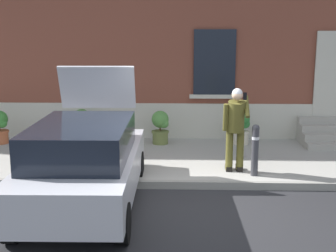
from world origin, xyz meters
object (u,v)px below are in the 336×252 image
object	(u,v)px
bollard_near_person	(255,148)
person_on_phone	(236,124)
hatchback_car_silver	(85,162)
planter_cream	(241,127)
planter_terracotta	(0,126)
planter_olive	(161,126)
planter_charcoal	(82,124)
bollard_far_left	(98,147)

from	to	relation	value
bollard_near_person	person_on_phone	xyz separation A→B (m)	(-0.37, 0.23, 0.43)
hatchback_car_silver	planter_cream	world-z (taller)	hatchback_car_silver
planter_terracotta	planter_cream	distance (m)	6.21
planter_cream	person_on_phone	bearing A→B (deg)	-100.23
hatchback_car_silver	person_on_phone	world-z (taller)	hatchback_car_silver
bollard_near_person	planter_terracotta	distance (m)	6.63
hatchback_car_silver	planter_olive	xyz separation A→B (m)	(1.10, 3.94, -0.19)
planter_terracotta	planter_cream	world-z (taller)	same
planter_olive	person_on_phone	bearing A→B (deg)	-55.04
person_on_phone	planter_terracotta	size ratio (longest dim) A/B	2.03
planter_charcoal	bollard_near_person	bearing A→B (deg)	-34.21
bollard_near_person	hatchback_car_silver	bearing A→B (deg)	-156.25
planter_terracotta	planter_charcoal	bearing A→B (deg)	8.29
bollard_near_person	planter_terracotta	xyz separation A→B (m)	(-6.15, 2.47, -0.11)
planter_terracotta	bollard_near_person	bearing A→B (deg)	-21.89
hatchback_car_silver	planter_olive	distance (m)	4.10
bollard_near_person	bollard_far_left	bearing A→B (deg)	180.00
hatchback_car_silver	bollard_near_person	distance (m)	3.40
planter_terracotta	hatchback_car_silver	bearing A→B (deg)	-51.67
bollard_far_left	planter_terracotta	xyz separation A→B (m)	(-3.00, 2.47, -0.11)
hatchback_car_silver	planter_charcoal	distance (m)	4.26
planter_cream	bollard_far_left	bearing A→B (deg)	-140.84
bollard_far_left	bollard_near_person	bearing A→B (deg)	0.00
planter_charcoal	planter_cream	bearing A→B (deg)	-2.18
bollard_far_left	person_on_phone	world-z (taller)	person_on_phone
planter_olive	bollard_far_left	bearing A→B (deg)	-113.94
planter_charcoal	planter_terracotta	bearing A→B (deg)	-171.71
planter_charcoal	hatchback_car_silver	bearing A→B (deg)	-76.87
planter_olive	planter_cream	size ratio (longest dim) A/B	1.00
hatchback_car_silver	planter_charcoal	world-z (taller)	hatchback_car_silver
planter_olive	planter_charcoal	bearing A→B (deg)	174.42
hatchback_car_silver	planter_terracotta	distance (m)	4.90
planter_charcoal	planter_olive	distance (m)	2.08
bollard_near_person	planter_terracotta	size ratio (longest dim) A/B	1.22
bollard_far_left	planter_charcoal	distance (m)	2.93
hatchback_car_silver	planter_cream	xyz separation A→B (m)	(3.17, 3.99, -0.19)
planter_terracotta	planter_olive	bearing A→B (deg)	1.38
person_on_phone	planter_olive	size ratio (longest dim) A/B	2.03
hatchback_car_silver	bollard_near_person	xyz separation A→B (m)	(3.11, 1.37, -0.09)
bollard_near_person	planter_cream	xyz separation A→B (m)	(0.06, 2.62, -0.11)
bollard_near_person	planter_olive	distance (m)	3.26
hatchback_car_silver	planter_charcoal	xyz separation A→B (m)	(-0.97, 4.14, -0.19)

